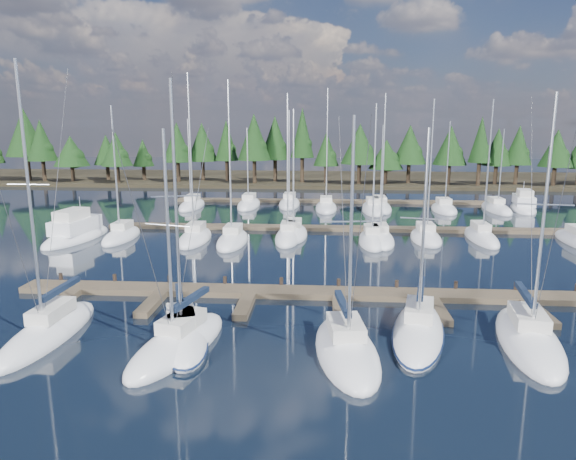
# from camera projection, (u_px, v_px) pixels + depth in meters

# --- Properties ---
(ground) EXTENTS (260.00, 260.00, 0.00)m
(ground) POSITION_uv_depth(u_px,v_px,m) (335.00, 252.00, 46.51)
(ground) COLOR black
(ground) RESTS_ON ground
(far_shore) EXTENTS (220.00, 30.00, 0.60)m
(far_shore) POSITION_uv_depth(u_px,v_px,m) (330.00, 179.00, 105.04)
(far_shore) COLOR #2C2618
(far_shore) RESTS_ON ground
(main_dock) EXTENTS (44.00, 6.13, 0.90)m
(main_dock) POSITION_uv_depth(u_px,v_px,m) (339.00, 296.00, 34.12)
(main_dock) COLOR brown
(main_dock) RESTS_ON ground
(back_docks) EXTENTS (50.00, 21.80, 0.40)m
(back_docks) POSITION_uv_depth(u_px,v_px,m) (332.00, 213.00, 65.59)
(back_docks) COLOR brown
(back_docks) RESTS_ON ground
(front_sailboat_0) EXTENTS (2.71, 9.36, 15.37)m
(front_sailboat_0) POSITION_uv_depth(u_px,v_px,m) (49.00, 332.00, 28.09)
(front_sailboat_0) COLOR white
(front_sailboat_0) RESTS_ON ground
(front_sailboat_1) EXTENTS (5.05, 8.34, 14.40)m
(front_sailboat_1) POSITION_uv_depth(u_px,v_px,m) (182.00, 336.00, 27.47)
(front_sailboat_1) COLOR white
(front_sailboat_1) RESTS_ON ground
(front_sailboat_2) EXTENTS (4.89, 9.07, 12.06)m
(front_sailboat_2) POSITION_uv_depth(u_px,v_px,m) (178.00, 344.00, 26.62)
(front_sailboat_2) COLOR white
(front_sailboat_2) RESTS_ON ground
(front_sailboat_3) EXTENTS (4.06, 8.80, 12.67)m
(front_sailboat_3) POSITION_uv_depth(u_px,v_px,m) (346.00, 350.00, 25.86)
(front_sailboat_3) COLOR white
(front_sailboat_3) RESTS_ON ground
(front_sailboat_4) EXTENTS (4.72, 9.99, 12.09)m
(front_sailboat_4) POSITION_uv_depth(u_px,v_px,m) (418.00, 331.00, 28.26)
(front_sailboat_4) COLOR white
(front_sailboat_4) RESTS_ON ground
(front_sailboat_5) EXTENTS (4.32, 9.78, 13.75)m
(front_sailboat_5) POSITION_uv_depth(u_px,v_px,m) (529.00, 339.00, 27.19)
(front_sailboat_5) COLOR white
(front_sailboat_5) RESTS_ON ground
(back_sailboat_rows) EXTENTS (47.87, 32.81, 16.93)m
(back_sailboat_rows) POSITION_uv_depth(u_px,v_px,m) (340.00, 220.00, 60.76)
(back_sailboat_rows) COLOR white
(back_sailboat_rows) RESTS_ON ground
(motor_yacht_left) EXTENTS (4.70, 10.59, 5.13)m
(motor_yacht_left) POSITION_uv_depth(u_px,v_px,m) (76.00, 234.00, 51.68)
(motor_yacht_left) COLOR white
(motor_yacht_left) RESTS_ON ground
(motor_yacht_right) EXTENTS (4.86, 9.64, 4.61)m
(motor_yacht_right) POSITION_uv_depth(u_px,v_px,m) (523.00, 206.00, 69.26)
(motor_yacht_right) COLOR white
(motor_yacht_right) RESTS_ON ground
(tree_line) EXTENTS (186.35, 11.66, 13.71)m
(tree_line) POSITION_uv_depth(u_px,v_px,m) (317.00, 146.00, 94.17)
(tree_line) COLOR black
(tree_line) RESTS_ON far_shore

